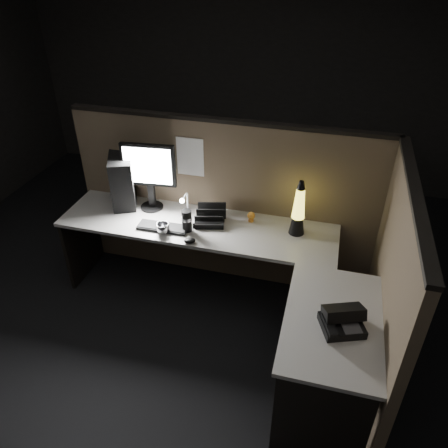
% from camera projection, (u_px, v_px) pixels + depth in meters
% --- Properties ---
extents(floor, '(6.00, 6.00, 0.00)m').
position_uv_depth(floor, '(195.00, 343.00, 3.49)').
color(floor, black).
rests_on(floor, ground).
extents(room_shell, '(6.00, 6.00, 6.00)m').
position_uv_depth(room_shell, '(185.00, 157.00, 2.60)').
color(room_shell, silver).
rests_on(room_shell, ground).
extents(partition_back, '(2.66, 0.06, 1.50)m').
position_uv_depth(partition_back, '(225.00, 205.00, 3.82)').
color(partition_back, brown).
rests_on(partition_back, ground).
extents(partition_right, '(0.06, 1.66, 1.50)m').
position_uv_depth(partition_right, '(387.00, 294.00, 2.87)').
color(partition_right, brown).
rests_on(partition_right, ground).
extents(desk, '(2.60, 1.60, 0.73)m').
position_uv_depth(desk, '(224.00, 271.00, 3.33)').
color(desk, '#A9A59F').
rests_on(desk, ground).
extents(pc_tower, '(0.35, 0.46, 0.44)m').
position_uv_depth(pc_tower, '(123.00, 179.00, 3.80)').
color(pc_tower, black).
rests_on(pc_tower, desk).
extents(monitor, '(0.46, 0.20, 0.59)m').
position_uv_depth(monitor, '(149.00, 170.00, 3.64)').
color(monitor, black).
rests_on(monitor, desk).
extents(keyboard, '(0.42, 0.15, 0.02)m').
position_uv_depth(keyboard, '(163.00, 227.00, 3.55)').
color(keyboard, black).
rests_on(keyboard, desk).
extents(mouse, '(0.11, 0.10, 0.04)m').
position_uv_depth(mouse, '(190.00, 241.00, 3.38)').
color(mouse, black).
rests_on(mouse, desk).
extents(clip_lamp, '(0.04, 0.16, 0.21)m').
position_uv_depth(clip_lamp, '(185.00, 204.00, 3.63)').
color(clip_lamp, silver).
rests_on(clip_lamp, desk).
extents(organizer, '(0.27, 0.25, 0.18)m').
position_uv_depth(organizer, '(210.00, 218.00, 3.60)').
color(organizer, black).
rests_on(organizer, desk).
extents(lava_lamp, '(0.12, 0.12, 0.47)m').
position_uv_depth(lava_lamp, '(298.00, 212.00, 3.39)').
color(lava_lamp, black).
rests_on(lava_lamp, desk).
extents(travel_mug, '(0.08, 0.08, 0.19)m').
position_uv_depth(travel_mug, '(187.00, 221.00, 3.47)').
color(travel_mug, black).
rests_on(travel_mug, desk).
extents(steel_mug, '(0.13, 0.13, 0.09)m').
position_uv_depth(steel_mug, '(163.00, 228.00, 3.48)').
color(steel_mug, '#AFB0B7').
rests_on(steel_mug, desk).
extents(figurine, '(0.06, 0.06, 0.06)m').
position_uv_depth(figurine, '(251.00, 216.00, 3.61)').
color(figurine, orange).
rests_on(figurine, desk).
extents(pinned_paper, '(0.23, 0.00, 0.33)m').
position_uv_depth(pinned_paper, '(190.00, 157.00, 3.62)').
color(pinned_paper, white).
rests_on(pinned_paper, partition_back).
extents(desk_phone, '(0.30, 0.30, 0.15)m').
position_uv_depth(desk_phone, '(342.00, 320.00, 2.63)').
color(desk_phone, black).
rests_on(desk_phone, desk).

